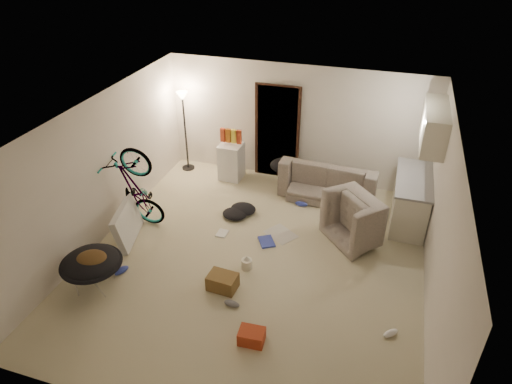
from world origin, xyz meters
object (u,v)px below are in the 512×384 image
(mini_fridge, at_px, (231,161))
(saucer_chair, at_px, (92,268))
(sofa, at_px, (328,183))
(drink_case_b, at_px, (252,336))
(armchair, at_px, (367,221))
(tv_box, at_px, (127,224))
(kitchen_counter, at_px, (410,200))
(bicycle, at_px, (138,205))
(floor_lamp, at_px, (184,115))
(drink_case_a, at_px, (223,282))
(juicer, at_px, (247,263))

(mini_fridge, height_order, saucer_chair, mini_fridge)
(sofa, relative_size, drink_case_b, 5.55)
(armchair, xyz_separation_m, tv_box, (-4.03, -1.34, -0.01))
(kitchen_counter, height_order, bicycle, bicycle)
(armchair, relative_size, mini_fridge, 1.29)
(mini_fridge, bearing_deg, kitchen_counter, -6.53)
(floor_lamp, xyz_separation_m, kitchen_counter, (4.83, -0.65, -0.87))
(drink_case_a, height_order, juicer, juicer)
(mini_fridge, height_order, drink_case_a, mini_fridge)
(saucer_chair, relative_size, tv_box, 0.95)
(kitchen_counter, height_order, drink_case_b, kitchen_counter)
(kitchen_counter, bearing_deg, floor_lamp, 172.34)
(armchair, bearing_deg, floor_lamp, 28.55)
(kitchen_counter, xyz_separation_m, bicycle, (-4.73, -1.66, 0.01))
(drink_case_a, bearing_deg, kitchen_counter, 49.96)
(mini_fridge, bearing_deg, armchair, -21.26)
(juicer, bearing_deg, bicycle, 166.15)
(floor_lamp, bearing_deg, sofa, -3.54)
(armchair, bearing_deg, tv_box, 65.62)
(mini_fridge, xyz_separation_m, drink_case_b, (1.81, -4.18, -0.30))
(tv_box, relative_size, drink_case_a, 2.22)
(bicycle, bearing_deg, kitchen_counter, -71.16)
(kitchen_counter, xyz_separation_m, tv_box, (-4.73, -2.09, -0.12))
(bicycle, relative_size, drink_case_b, 4.96)
(drink_case_b, bearing_deg, armchair, 63.50)
(floor_lamp, bearing_deg, mini_fridge, -5.23)
(floor_lamp, distance_m, juicer, 3.91)
(saucer_chair, relative_size, drink_case_b, 2.67)
(armchair, relative_size, drink_case_b, 2.96)
(kitchen_counter, bearing_deg, armchair, -133.25)
(floor_lamp, xyz_separation_m, juicer, (2.36, -2.87, -1.20))
(bicycle, height_order, juicer, bicycle)
(floor_lamp, xyz_separation_m, saucer_chair, (0.26, -3.99, -0.91))
(mini_fridge, xyz_separation_m, juicer, (1.27, -2.77, -0.30))
(floor_lamp, relative_size, sofa, 0.94)
(bicycle, distance_m, saucer_chair, 1.68)
(floor_lamp, xyz_separation_m, armchair, (4.13, -1.40, -0.97))
(sofa, relative_size, armchair, 1.87)
(drink_case_a, distance_m, juicer, 0.59)
(sofa, xyz_separation_m, bicycle, (-3.14, -2.11, 0.17))
(drink_case_b, relative_size, juicer, 1.37)
(bicycle, bearing_deg, armchair, -77.69)
(floor_lamp, distance_m, tv_box, 2.91)
(floor_lamp, relative_size, bicycle, 1.05)
(juicer, bearing_deg, drink_case_b, -69.10)
(sofa, bearing_deg, bicycle, 36.89)
(floor_lamp, height_order, drink_case_a, floor_lamp)
(bicycle, distance_m, drink_case_a, 2.35)
(drink_case_a, bearing_deg, mini_fridge, 111.64)
(floor_lamp, height_order, bicycle, floor_lamp)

